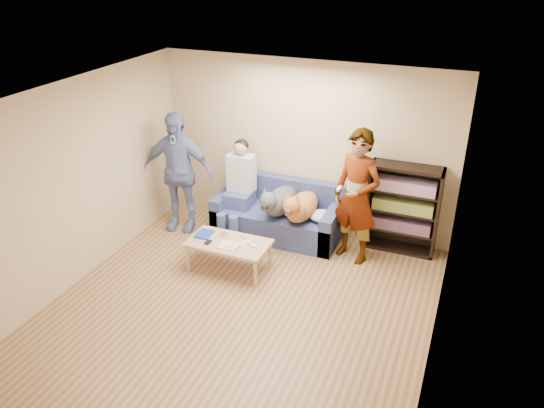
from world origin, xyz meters
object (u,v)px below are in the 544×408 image
at_px(dog_tan, 300,207).
at_px(person_standing_right, 357,197).
at_px(person_standing_left, 178,172).
at_px(dog_gray, 279,201).
at_px(notebook_blue, 204,234).
at_px(camera_silver, 225,235).
at_px(sofa, 279,217).
at_px(bookshelf, 403,207).
at_px(person_seated, 239,184).
at_px(coffee_table, 229,245).

bearing_deg(dog_tan, person_standing_right, -2.55).
xyz_separation_m(person_standing_left, dog_gray, (1.56, 0.21, -0.30)).
height_order(notebook_blue, camera_silver, camera_silver).
height_order(person_standing_left, dog_tan, person_standing_left).
distance_m(person_standing_left, dog_gray, 1.60).
xyz_separation_m(person_standing_left, camera_silver, (1.12, -0.69, -0.49)).
height_order(camera_silver, dog_tan, dog_tan).
distance_m(notebook_blue, sofa, 1.33).
bearing_deg(bookshelf, person_standing_left, -169.40).
relative_size(camera_silver, bookshelf, 0.08).
distance_m(sofa, person_seated, 0.79).
xyz_separation_m(person_standing_right, person_standing_left, (-2.73, -0.12, -0.01)).
xyz_separation_m(person_standing_left, sofa, (1.50, 0.38, -0.65)).
distance_m(dog_tan, bookshelf, 1.46).
height_order(notebook_blue, sofa, sofa).
relative_size(person_standing_right, dog_gray, 1.52).
height_order(person_standing_right, coffee_table, person_standing_right).
bearing_deg(notebook_blue, person_standing_right, 24.92).
height_order(sofa, person_seated, person_seated).
height_order(person_seated, coffee_table, person_seated).
distance_m(notebook_blue, person_seated, 1.07).
bearing_deg(dog_tan, bookshelf, 18.44).
height_order(sofa, dog_gray, dog_gray).
bearing_deg(notebook_blue, dog_tan, 40.32).
xyz_separation_m(sofa, dog_gray, (0.06, -0.17, 0.35)).
bearing_deg(dog_gray, person_standing_right, -4.51).
distance_m(sofa, bookshelf, 1.86).
height_order(person_seated, dog_tan, person_seated).
bearing_deg(camera_silver, dog_gray, 63.77).
bearing_deg(person_standing_right, bookshelf, 61.81).
relative_size(camera_silver, coffee_table, 0.10).
relative_size(notebook_blue, bookshelf, 0.20).
bearing_deg(notebook_blue, person_seated, 86.69).
relative_size(dog_gray, bookshelf, 0.96).
relative_size(notebook_blue, coffee_table, 0.24).
bearing_deg(person_standing_left, dog_tan, -5.24).
relative_size(notebook_blue, sofa, 0.14).
bearing_deg(camera_silver, bookshelf, 30.92).
relative_size(person_seated, dog_gray, 1.18).
bearing_deg(bookshelf, notebook_blue, -150.79).
bearing_deg(person_seated, bookshelf, 8.54).
distance_m(notebook_blue, dog_gray, 1.23).
bearing_deg(dog_gray, sofa, 110.40).
height_order(dog_tan, coffee_table, dog_tan).
bearing_deg(person_seated, dog_gray, -3.83).
xyz_separation_m(person_standing_right, coffee_table, (-1.49, -0.93, -0.57)).
height_order(sofa, coffee_table, sofa).
relative_size(person_standing_right, dog_tan, 1.64).
height_order(notebook_blue, dog_tan, dog_tan).
height_order(person_standing_right, dog_tan, person_standing_right).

